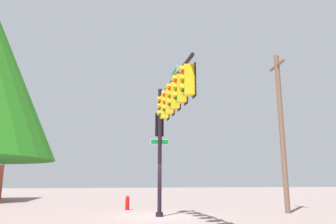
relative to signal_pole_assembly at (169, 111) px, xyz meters
name	(u,v)px	position (x,y,z in m)	size (l,w,h in m)	color
ground_plane	(159,217)	(-2.21, -0.02, -4.76)	(120.00, 120.00, 0.00)	gray
signal_pole_assembly	(169,111)	(0.00, 0.00, 0.00)	(6.68, 0.94, 6.37)	black
utility_pole	(282,128)	(-2.49, 6.95, -0.18)	(1.80, 0.28, 8.88)	brown
fire_hydrant	(127,203)	(-5.98, -1.32, -4.35)	(0.33, 0.24, 0.83)	red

